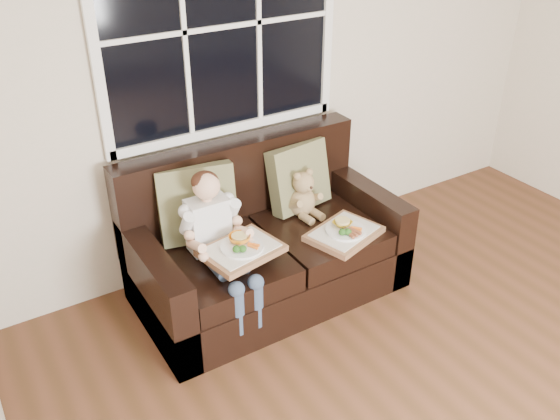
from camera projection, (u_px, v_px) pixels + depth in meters
window_back at (222, 27)px, 3.56m from camera, size 1.62×0.04×1.37m
loveseat at (264, 248)px, 3.89m from camera, size 1.70×0.92×0.96m
pillow_left at (197, 204)px, 3.64m from camera, size 0.51×0.32×0.49m
pillow_right at (299, 177)px, 3.99m from camera, size 0.47×0.27×0.46m
child at (216, 232)px, 3.47m from camera, size 0.36×0.59×0.81m
teddy_bear at (303, 197)px, 3.94m from camera, size 0.21×0.26×0.34m
tray_left at (241, 249)px, 3.41m from camera, size 0.49×0.41×0.10m
tray_right at (344, 232)px, 3.74m from camera, size 0.52×0.45×0.10m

